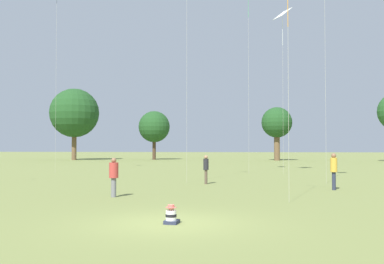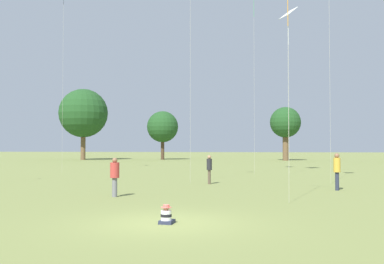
{
  "view_description": "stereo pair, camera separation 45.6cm",
  "coord_description": "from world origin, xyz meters",
  "px_view_note": "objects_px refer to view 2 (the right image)",
  "views": [
    {
      "loc": [
        2.04,
        -12.7,
        2.2
      ],
      "look_at": [
        0.01,
        5.47,
        2.77
      ],
      "focal_mm": 42.0,
      "sensor_mm": 36.0,
      "label": 1
    },
    {
      "loc": [
        2.49,
        -12.65,
        2.2
      ],
      "look_at": [
        0.01,
        5.47,
        2.77
      ],
      "focal_mm": 42.0,
      "sensor_mm": 36.0,
      "label": 2
    }
  ],
  "objects_px": {
    "person_standing_0": "(209,167)",
    "distant_tree_0": "(285,123)",
    "person_standing_1": "(337,168)",
    "person_standing_2": "(115,174)",
    "distant_tree_2": "(83,113)",
    "distant_tree_3": "(163,127)",
    "seated_toddler": "(166,216)",
    "kite_7": "(288,17)"
  },
  "relations": [
    {
      "from": "person_standing_0",
      "to": "distant_tree_0",
      "type": "height_order",
      "value": "distant_tree_0"
    },
    {
      "from": "person_standing_1",
      "to": "person_standing_2",
      "type": "xyz_separation_m",
      "value": [
        -10.07,
        -4.27,
        -0.11
      ]
    },
    {
      "from": "person_standing_2",
      "to": "person_standing_0",
      "type": "bearing_deg",
      "value": -133.64
    },
    {
      "from": "person_standing_1",
      "to": "distant_tree_2",
      "type": "xyz_separation_m",
      "value": [
        -30.94,
        45.21,
        6.3
      ]
    },
    {
      "from": "person_standing_0",
      "to": "distant_tree_3",
      "type": "height_order",
      "value": "distant_tree_3"
    },
    {
      "from": "distant_tree_3",
      "to": "distant_tree_0",
      "type": "bearing_deg",
      "value": -5.87
    },
    {
      "from": "seated_toddler",
      "to": "person_standing_0",
      "type": "bearing_deg",
      "value": 96.42
    },
    {
      "from": "person_standing_2",
      "to": "distant_tree_2",
      "type": "bearing_deg",
      "value": -84.99
    },
    {
      "from": "distant_tree_2",
      "to": "seated_toddler",
      "type": "bearing_deg",
      "value": -66.39
    },
    {
      "from": "kite_7",
      "to": "distant_tree_2",
      "type": "bearing_deg",
      "value": -120.08
    },
    {
      "from": "kite_7",
      "to": "person_standing_2",
      "type": "bearing_deg",
      "value": -9.58
    },
    {
      "from": "person_standing_2",
      "to": "kite_7",
      "type": "height_order",
      "value": "kite_7"
    },
    {
      "from": "distant_tree_0",
      "to": "person_standing_0",
      "type": "bearing_deg",
      "value": -99.64
    },
    {
      "from": "kite_7",
      "to": "distant_tree_0",
      "type": "height_order",
      "value": "kite_7"
    },
    {
      "from": "seated_toddler",
      "to": "person_standing_1",
      "type": "distance_m",
      "value": 12.46
    },
    {
      "from": "seated_toddler",
      "to": "kite_7",
      "type": "height_order",
      "value": "kite_7"
    },
    {
      "from": "person_standing_1",
      "to": "person_standing_2",
      "type": "bearing_deg",
      "value": -18.29
    },
    {
      "from": "person_standing_0",
      "to": "person_standing_1",
      "type": "height_order",
      "value": "person_standing_1"
    },
    {
      "from": "person_standing_2",
      "to": "person_standing_1",
      "type": "bearing_deg",
      "value": -174.88
    },
    {
      "from": "seated_toddler",
      "to": "person_standing_2",
      "type": "relative_size",
      "value": 0.33
    },
    {
      "from": "person_standing_2",
      "to": "distant_tree_2",
      "type": "distance_m",
      "value": 54.08
    },
    {
      "from": "kite_7",
      "to": "person_standing_0",
      "type": "bearing_deg",
      "value": -10.35
    },
    {
      "from": "person_standing_1",
      "to": "distant_tree_0",
      "type": "distance_m",
      "value": 46.55
    },
    {
      "from": "seated_toddler",
      "to": "kite_7",
      "type": "relative_size",
      "value": 0.04
    },
    {
      "from": "person_standing_0",
      "to": "distant_tree_2",
      "type": "relative_size",
      "value": 0.15
    },
    {
      "from": "person_standing_0",
      "to": "distant_tree_2",
      "type": "xyz_separation_m",
      "value": [
        -24.29,
        42.39,
        6.4
      ]
    },
    {
      "from": "person_standing_0",
      "to": "person_standing_1",
      "type": "distance_m",
      "value": 7.22
    },
    {
      "from": "seated_toddler",
      "to": "kite_7",
      "type": "distance_m",
      "value": 27.03
    },
    {
      "from": "seated_toddler",
      "to": "person_standing_0",
      "type": "xyz_separation_m",
      "value": [
        -0.08,
        13.36,
        0.78
      ]
    },
    {
      "from": "seated_toddler",
      "to": "distant_tree_0",
      "type": "xyz_separation_m",
      "value": [
        7.31,
        56.87,
        5.48
      ]
    },
    {
      "from": "distant_tree_0",
      "to": "distant_tree_2",
      "type": "distance_m",
      "value": 31.74
    },
    {
      "from": "person_standing_1",
      "to": "distant_tree_3",
      "type": "distance_m",
      "value": 51.98
    },
    {
      "from": "seated_toddler",
      "to": "distant_tree_3",
      "type": "distance_m",
      "value": 60.32
    },
    {
      "from": "kite_7",
      "to": "distant_tree_0",
      "type": "xyz_separation_m",
      "value": [
        2.06,
        33.34,
        -6.76
      ]
    },
    {
      "from": "seated_toddler",
      "to": "distant_tree_2",
      "type": "height_order",
      "value": "distant_tree_2"
    },
    {
      "from": "kite_7",
      "to": "distant_tree_0",
      "type": "relative_size",
      "value": 1.62
    },
    {
      "from": "person_standing_1",
      "to": "kite_7",
      "type": "xyz_separation_m",
      "value": [
        -1.31,
        12.98,
        11.35
      ]
    },
    {
      "from": "person_standing_0",
      "to": "distant_tree_0",
      "type": "relative_size",
      "value": 0.2
    },
    {
      "from": "distant_tree_0",
      "to": "kite_7",
      "type": "bearing_deg",
      "value": -93.53
    },
    {
      "from": "seated_toddler",
      "to": "person_standing_1",
      "type": "height_order",
      "value": "person_standing_1"
    },
    {
      "from": "distant_tree_0",
      "to": "person_standing_2",
      "type": "bearing_deg",
      "value": -102.06
    },
    {
      "from": "person_standing_0",
      "to": "kite_7",
      "type": "relative_size",
      "value": 0.13
    }
  ]
}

